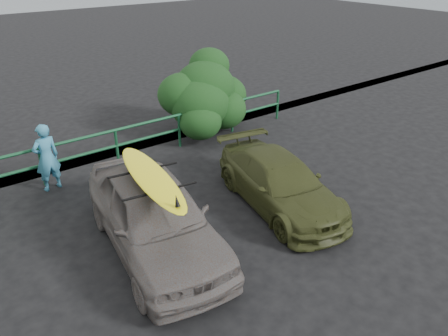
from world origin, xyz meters
The scene contains 8 objects.
ground centered at (0.00, 0.00, 0.00)m, with size 80.00×80.00×0.00m, color black.
guardrail centered at (0.00, 5.00, 0.52)m, with size 14.00×0.08×1.04m, color #164D2C, non-canonical shape.
shrub_right centered at (5.00, 5.50, 1.25)m, with size 3.20×2.40×2.51m, color #183F17, non-canonical shape.
sedan centered at (-0.04, 1.00, 0.76)m, with size 1.80×4.47×1.52m, color #615A57.
olive_vehicle centered at (3.05, 0.75, 0.58)m, with size 1.61×3.97×1.15m, color #393F1C.
man centered at (-0.92, 4.71, 0.85)m, with size 0.62×0.41×1.70m, color teal.
roof_rack centered at (-0.04, 1.00, 1.55)m, with size 1.39×0.97×0.05m, color black, non-canonical shape.
surfboard centered at (-0.04, 1.00, 1.61)m, with size 0.61×2.96×0.09m, color #FEF61A.
Camera 1 is at (-3.24, -5.44, 5.35)m, focal length 35.00 mm.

